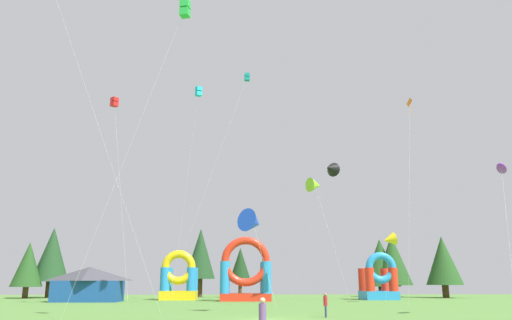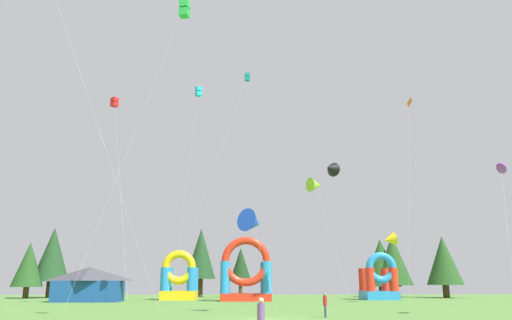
{
  "view_description": "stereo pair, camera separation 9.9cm",
  "coord_description": "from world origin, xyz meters",
  "px_view_note": "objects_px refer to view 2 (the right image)",
  "views": [
    {
      "loc": [
        -2.15,
        -32.34,
        2.31
      ],
      "look_at": [
        0.0,
        15.65,
        13.92
      ],
      "focal_mm": 35.28,
      "sensor_mm": 36.0,
      "label": 1
    },
    {
      "loc": [
        -2.05,
        -32.34,
        2.31
      ],
      "look_at": [
        0.0,
        15.65,
        13.92
      ],
      "focal_mm": 35.28,
      "sensor_mm": 36.0,
      "label": 2
    }
  ],
  "objects_px": {
    "inflatable_orange_dome": "(379,283)",
    "kite_red_box": "(115,103)",
    "kite_lime_delta": "(315,185)",
    "inflatable_blue_arch": "(179,282)",
    "kite_black_delta": "(331,168)",
    "inflatable_yellow_castle": "(246,277)",
    "person_midfield": "(261,316)",
    "person_left_edge": "(325,303)",
    "festival_tent": "(89,284)",
    "kite_teal_box": "(247,78)",
    "kite_cyan_box": "(198,93)",
    "kite_green_box": "(184,10)",
    "kite_yellow_delta": "(389,240)",
    "kite_blue_delta": "(253,222)",
    "kite_purple_parafoil": "(501,169)",
    "kite_orange_diamond": "(411,106)"
  },
  "relations": [
    {
      "from": "kite_orange_diamond",
      "to": "kite_lime_delta",
      "type": "xyz_separation_m",
      "value": [
        -11.18,
        4.5,
        -9.08
      ]
    },
    {
      "from": "kite_cyan_box",
      "to": "inflatable_yellow_castle",
      "type": "distance_m",
      "value": 23.4
    },
    {
      "from": "kite_green_box",
      "to": "inflatable_orange_dome",
      "type": "distance_m",
      "value": 46.32
    },
    {
      "from": "kite_lime_delta",
      "to": "inflatable_blue_arch",
      "type": "distance_m",
      "value": 21.27
    },
    {
      "from": "kite_blue_delta",
      "to": "kite_purple_parafoil",
      "type": "relative_size",
      "value": 0.76
    },
    {
      "from": "kite_blue_delta",
      "to": "person_midfield",
      "type": "bearing_deg",
      "value": -91.13
    },
    {
      "from": "kite_teal_box",
      "to": "inflatable_yellow_castle",
      "type": "distance_m",
      "value": 24.65
    },
    {
      "from": "kite_yellow_delta",
      "to": "inflatable_blue_arch",
      "type": "bearing_deg",
      "value": 158.78
    },
    {
      "from": "kite_cyan_box",
      "to": "kite_yellow_delta",
      "type": "distance_m",
      "value": 26.99
    },
    {
      "from": "kite_cyan_box",
      "to": "person_left_edge",
      "type": "xyz_separation_m",
      "value": [
        9.81,
        -13.97,
        -19.99
      ]
    },
    {
      "from": "person_left_edge",
      "to": "festival_tent",
      "type": "bearing_deg",
      "value": 59.91
    },
    {
      "from": "kite_orange_diamond",
      "to": "person_left_edge",
      "type": "distance_m",
      "value": 35.18
    },
    {
      "from": "kite_red_box",
      "to": "kite_purple_parafoil",
      "type": "bearing_deg",
      "value": -28.58
    },
    {
      "from": "kite_cyan_box",
      "to": "kite_green_box",
      "type": "bearing_deg",
      "value": -88.69
    },
    {
      "from": "person_left_edge",
      "to": "inflatable_yellow_castle",
      "type": "relative_size",
      "value": 0.21
    },
    {
      "from": "kite_red_box",
      "to": "inflatable_orange_dome",
      "type": "bearing_deg",
      "value": 26.72
    },
    {
      "from": "person_left_edge",
      "to": "festival_tent",
      "type": "distance_m",
      "value": 35.33
    },
    {
      "from": "kite_red_box",
      "to": "person_midfield",
      "type": "distance_m",
      "value": 38.33
    },
    {
      "from": "kite_yellow_delta",
      "to": "festival_tent",
      "type": "distance_m",
      "value": 35.07
    },
    {
      "from": "kite_lime_delta",
      "to": "inflatable_blue_arch",
      "type": "relative_size",
      "value": 2.42
    },
    {
      "from": "kite_lime_delta",
      "to": "inflatable_yellow_castle",
      "type": "xyz_separation_m",
      "value": [
        -8.64,
        0.71,
        -11.12
      ]
    },
    {
      "from": "kite_teal_box",
      "to": "kite_cyan_box",
      "type": "bearing_deg",
      "value": -114.33
    },
    {
      "from": "kite_blue_delta",
      "to": "kite_purple_parafoil",
      "type": "xyz_separation_m",
      "value": [
        17.02,
        -6.16,
        3.1
      ]
    },
    {
      "from": "kite_orange_diamond",
      "to": "kite_black_delta",
      "type": "distance_m",
      "value": 14.35
    },
    {
      "from": "festival_tent",
      "to": "inflatable_blue_arch",
      "type": "bearing_deg",
      "value": 28.08
    },
    {
      "from": "kite_blue_delta",
      "to": "person_left_edge",
      "type": "xyz_separation_m",
      "value": [
        4.59,
        -5.22,
        -5.88
      ]
    },
    {
      "from": "kite_blue_delta",
      "to": "kite_purple_parafoil",
      "type": "distance_m",
      "value": 18.37
    },
    {
      "from": "person_left_edge",
      "to": "festival_tent",
      "type": "height_order",
      "value": "festival_tent"
    },
    {
      "from": "kite_black_delta",
      "to": "kite_lime_delta",
      "type": "bearing_deg",
      "value": 92.84
    },
    {
      "from": "kite_cyan_box",
      "to": "kite_black_delta",
      "type": "distance_m",
      "value": 16.5
    },
    {
      "from": "inflatable_yellow_castle",
      "to": "inflatable_blue_arch",
      "type": "xyz_separation_m",
      "value": [
        -8.39,
        4.25,
        -0.62
      ]
    },
    {
      "from": "kite_blue_delta",
      "to": "person_midfield",
      "type": "xyz_separation_m",
      "value": [
        -0.38,
        -19.3,
        -5.79
      ]
    },
    {
      "from": "inflatable_orange_dome",
      "to": "festival_tent",
      "type": "relative_size",
      "value": 0.8
    },
    {
      "from": "kite_purple_parafoil",
      "to": "kite_yellow_delta",
      "type": "distance_m",
      "value": 23.79
    },
    {
      "from": "person_left_edge",
      "to": "kite_yellow_delta",
      "type": "bearing_deg",
      "value": -7.57
    },
    {
      "from": "inflatable_orange_dome",
      "to": "kite_red_box",
      "type": "bearing_deg",
      "value": -153.28
    },
    {
      "from": "person_midfield",
      "to": "festival_tent",
      "type": "xyz_separation_m",
      "value": [
        -17.93,
        40.97,
        0.96
      ]
    },
    {
      "from": "festival_tent",
      "to": "inflatable_orange_dome",
      "type": "bearing_deg",
      "value": 7.86
    },
    {
      "from": "person_midfield",
      "to": "inflatable_orange_dome",
      "type": "bearing_deg",
      "value": 81.06
    },
    {
      "from": "kite_blue_delta",
      "to": "kite_yellow_delta",
      "type": "relative_size",
      "value": 1.01
    },
    {
      "from": "kite_yellow_delta",
      "to": "inflatable_yellow_castle",
      "type": "height_order",
      "value": "kite_yellow_delta"
    },
    {
      "from": "inflatable_yellow_castle",
      "to": "kite_lime_delta",
      "type": "bearing_deg",
      "value": -4.73
    },
    {
      "from": "festival_tent",
      "to": "kite_black_delta",
      "type": "bearing_deg",
      "value": -15.92
    },
    {
      "from": "kite_yellow_delta",
      "to": "kite_green_box",
      "type": "bearing_deg",
      "value": -126.96
    },
    {
      "from": "kite_black_delta",
      "to": "inflatable_yellow_castle",
      "type": "height_order",
      "value": "kite_black_delta"
    },
    {
      "from": "kite_orange_diamond",
      "to": "kite_lime_delta",
      "type": "distance_m",
      "value": 15.09
    },
    {
      "from": "kite_blue_delta",
      "to": "kite_red_box",
      "type": "height_order",
      "value": "kite_red_box"
    },
    {
      "from": "kite_black_delta",
      "to": "kite_green_box",
      "type": "xyz_separation_m",
      "value": [
        -13.8,
        -24.29,
        4.77
      ]
    },
    {
      "from": "kite_black_delta",
      "to": "inflatable_orange_dome",
      "type": "bearing_deg",
      "value": 56.84
    },
    {
      "from": "person_midfield",
      "to": "inflatable_orange_dome",
      "type": "relative_size",
      "value": 0.29
    }
  ]
}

